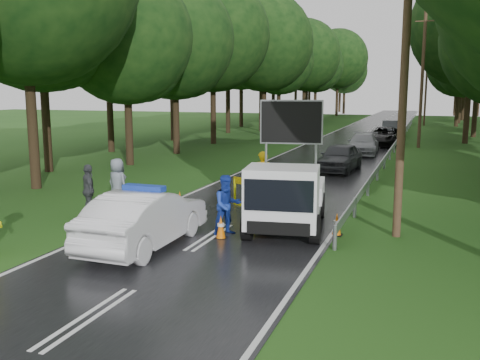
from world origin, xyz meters
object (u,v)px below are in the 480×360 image
at_px(officer, 262,178).
at_px(civilian, 227,205).
at_px(work_truck, 286,196).
at_px(barrier, 260,188).
at_px(queue_car_fourth, 391,129).
at_px(queue_car_second, 363,144).
at_px(police_sedan, 145,219).
at_px(queue_car_third, 384,137).
at_px(queue_car_first, 340,157).

bearing_deg(officer, civilian, 71.99).
height_order(work_truck, officer, work_truck).
distance_m(barrier, queue_car_fourth, 32.47).
xyz_separation_m(queue_car_second, queue_car_fourth, (0.85, 14.01, 0.06)).
height_order(work_truck, barrier, work_truck).
bearing_deg(police_sedan, queue_car_fourth, -95.97).
bearing_deg(police_sedan, civilian, -130.44).
xyz_separation_m(civilian, queue_car_fourth, (2.24, 35.89, -0.16)).
bearing_deg(queue_car_fourth, police_sedan, -99.90).
height_order(officer, queue_car_third, officer).
distance_m(police_sedan, work_truck, 4.47).
distance_m(work_truck, officer, 3.83).
bearing_deg(queue_car_first, queue_car_fourth, 92.00).
distance_m(queue_car_third, queue_car_fourth, 8.01).
relative_size(police_sedan, queue_car_second, 1.01).
bearing_deg(police_sedan, work_truck, -136.05).
bearing_deg(queue_car_fourth, queue_car_first, -96.86).
relative_size(officer, civilian, 1.12).
bearing_deg(queue_car_third, queue_car_first, -87.92).
distance_m(officer, queue_car_third, 23.52).
xyz_separation_m(police_sedan, queue_car_fourth, (3.92, 37.86, -0.05)).
relative_size(work_truck, barrier, 2.16).
distance_m(civilian, queue_car_first, 13.89).
distance_m(officer, queue_car_fourth, 31.49).
xyz_separation_m(officer, queue_car_third, (2.53, 23.38, -0.29)).
height_order(queue_car_first, queue_car_third, queue_car_first).
relative_size(officer, queue_car_third, 0.39).
height_order(police_sedan, queue_car_fourth, police_sedan).
xyz_separation_m(police_sedan, barrier, (1.60, 5.48, 0.02)).
bearing_deg(queue_car_first, queue_car_third, 90.37).
relative_size(police_sedan, officer, 2.37).
height_order(barrier, queue_car_second, queue_car_second).
xyz_separation_m(civilian, queue_car_first, (1.13, 13.84, -0.16)).
relative_size(police_sedan, civilian, 2.65).
xyz_separation_m(officer, queue_car_second, (1.68, 17.38, -0.33)).
xyz_separation_m(officer, queue_car_fourth, (2.53, 31.39, -0.27)).
height_order(police_sedan, work_truck, work_truck).
bearing_deg(officer, work_truck, 96.65).
bearing_deg(work_truck, queue_car_third, 79.73).
bearing_deg(queue_car_first, officer, -93.81).
relative_size(barrier, queue_car_second, 0.51).
relative_size(work_truck, queue_car_first, 1.19).
relative_size(work_truck, civilian, 2.87).
bearing_deg(civilian, barrier, 49.17).
xyz_separation_m(queue_car_third, queue_car_fourth, (0.00, 8.01, 0.02)).
height_order(civilian, queue_car_first, civilian).
distance_m(officer, queue_car_second, 17.46).
relative_size(queue_car_first, queue_car_third, 0.84).
xyz_separation_m(queue_car_first, queue_car_fourth, (1.10, 22.05, 0.00)).
bearing_deg(officer, queue_car_fourth, -116.31).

